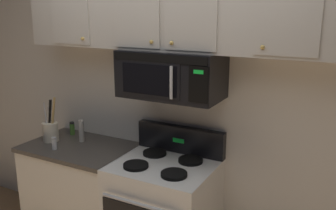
% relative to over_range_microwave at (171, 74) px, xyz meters
% --- Properties ---
extents(back_wall, '(5.20, 0.10, 2.70)m').
position_rel_over_range_microwave_xyz_m(back_wall, '(0.00, 0.25, -0.23)').
color(back_wall, silver).
rests_on(back_wall, ground_plane).
extents(over_range_microwave, '(0.76, 0.43, 0.35)m').
position_rel_over_range_microwave_xyz_m(over_range_microwave, '(0.00, 0.00, 0.00)').
color(over_range_microwave, black).
extents(upper_cabinets, '(2.50, 0.36, 0.55)m').
position_rel_over_range_microwave_xyz_m(upper_cabinets, '(0.00, 0.03, 0.45)').
color(upper_cabinets, '#BCB7AD').
extents(counter_segment, '(0.93, 0.65, 0.90)m').
position_rel_over_range_microwave_xyz_m(counter_segment, '(-0.84, -0.11, -1.12)').
color(counter_segment, white).
rests_on(counter_segment, ground_plane).
extents(utensil_crock_cream, '(0.14, 0.14, 0.40)m').
position_rel_over_range_microwave_xyz_m(utensil_crock_cream, '(-1.13, -0.14, -0.58)').
color(utensil_crock_cream, beige).
rests_on(utensil_crock_cream, counter_segment).
extents(salt_shaker, '(0.04, 0.04, 0.11)m').
position_rel_over_range_microwave_xyz_m(salt_shaker, '(-0.96, -0.28, -0.62)').
color(salt_shaker, white).
rests_on(salt_shaker, counter_segment).
extents(pepper_mill, '(0.05, 0.05, 0.20)m').
position_rel_over_range_microwave_xyz_m(pepper_mill, '(-0.88, -0.03, -0.58)').
color(pepper_mill, '#B7B2A8').
rests_on(pepper_mill, counter_segment).
extents(spice_jar, '(0.05, 0.05, 0.12)m').
position_rel_over_range_microwave_xyz_m(spice_jar, '(-1.09, 0.08, -0.62)').
color(spice_jar, '#4C7F33').
rests_on(spice_jar, counter_segment).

